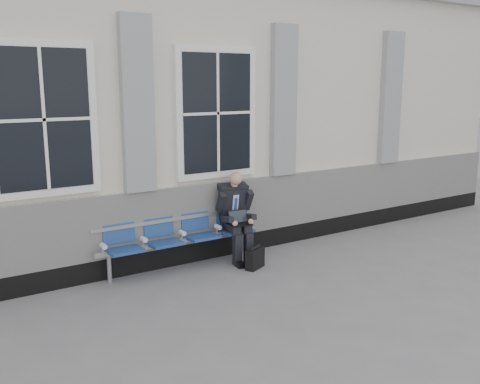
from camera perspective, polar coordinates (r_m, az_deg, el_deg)
ground at (r=7.18m, az=1.11°, el=-10.51°), size 70.00×70.00×0.00m
station_building at (r=9.73m, az=-10.55°, el=8.63°), size 14.40×4.40×4.49m
bench at (r=7.92m, az=-6.40°, el=-4.22°), size 2.60×0.47×0.91m
businessman at (r=8.17m, az=-0.47°, el=-2.19°), size 0.57×0.77×1.38m
briefcase at (r=7.95m, az=1.60°, el=-7.07°), size 0.36×0.26×0.34m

